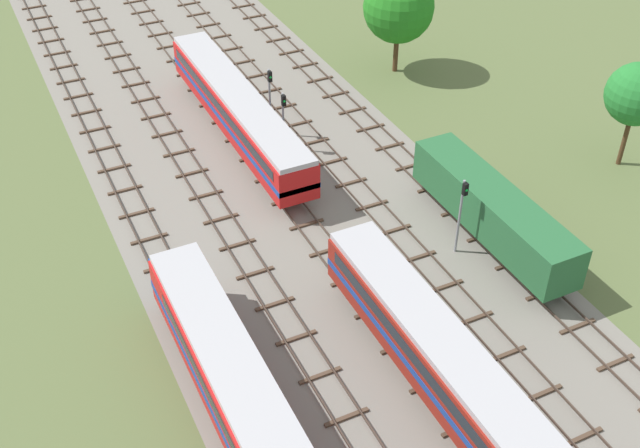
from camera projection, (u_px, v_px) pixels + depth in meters
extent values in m
plane|color=#5B6B3D|center=(252.00, 155.00, 57.88)|extent=(480.00, 480.00, 0.00)
cube|color=gray|center=(252.00, 155.00, 57.88)|extent=(23.30, 176.00, 0.01)
cube|color=#47382D|center=(109.00, 180.00, 54.89)|extent=(0.07, 126.00, 0.15)
cube|color=#47382D|center=(129.00, 175.00, 55.39)|extent=(0.07, 126.00, 0.15)
cube|color=brown|center=(233.00, 408.00, 39.16)|extent=(2.40, 0.22, 0.14)
cube|color=brown|center=(213.00, 367.00, 41.30)|extent=(2.40, 0.22, 0.14)
cube|color=brown|center=(195.00, 330.00, 43.44)|extent=(2.40, 0.22, 0.14)
cube|color=brown|center=(178.00, 297.00, 45.58)|extent=(2.40, 0.22, 0.14)
cube|color=brown|center=(163.00, 267.00, 47.73)|extent=(2.40, 0.22, 0.14)
cube|color=brown|center=(149.00, 239.00, 49.87)|extent=(2.40, 0.22, 0.14)
cube|color=brown|center=(137.00, 213.00, 52.01)|extent=(2.40, 0.22, 0.14)
cube|color=brown|center=(125.00, 190.00, 54.15)|extent=(2.40, 0.22, 0.14)
cube|color=brown|center=(114.00, 168.00, 56.30)|extent=(2.40, 0.22, 0.14)
cube|color=brown|center=(104.00, 148.00, 58.44)|extent=(2.40, 0.22, 0.14)
cube|color=brown|center=(95.00, 130.00, 60.58)|extent=(2.40, 0.22, 0.14)
cube|color=brown|center=(86.00, 112.00, 62.72)|extent=(2.40, 0.22, 0.14)
cube|color=brown|center=(78.00, 96.00, 64.87)|extent=(2.40, 0.22, 0.14)
cube|color=brown|center=(71.00, 81.00, 67.01)|extent=(2.40, 0.22, 0.14)
cube|color=brown|center=(64.00, 67.00, 69.15)|extent=(2.40, 0.22, 0.14)
cube|color=brown|center=(57.00, 54.00, 71.29)|extent=(2.40, 0.22, 0.14)
cube|color=brown|center=(51.00, 41.00, 73.44)|extent=(2.40, 0.22, 0.14)
cube|color=brown|center=(45.00, 29.00, 75.58)|extent=(2.40, 0.22, 0.14)
cube|color=brown|center=(39.00, 18.00, 77.72)|extent=(2.40, 0.22, 0.14)
cube|color=brown|center=(34.00, 7.00, 79.87)|extent=(2.40, 0.22, 0.14)
cube|color=#47382D|center=(175.00, 163.00, 56.55)|extent=(0.07, 126.00, 0.15)
cube|color=#47382D|center=(194.00, 159.00, 57.05)|extent=(0.07, 126.00, 0.15)
cube|color=brown|center=(347.00, 417.00, 38.68)|extent=(2.40, 0.22, 0.14)
cube|color=brown|center=(320.00, 376.00, 40.82)|extent=(2.40, 0.22, 0.14)
cube|color=brown|center=(296.00, 338.00, 42.96)|extent=(2.40, 0.22, 0.14)
cube|color=brown|center=(275.00, 304.00, 45.11)|extent=(2.40, 0.22, 0.14)
cube|color=brown|center=(255.00, 273.00, 47.25)|extent=(2.40, 0.22, 0.14)
cube|color=brown|center=(237.00, 245.00, 49.39)|extent=(2.40, 0.22, 0.14)
cube|color=brown|center=(221.00, 219.00, 51.53)|extent=(2.40, 0.22, 0.14)
cube|color=brown|center=(206.00, 195.00, 53.68)|extent=(2.40, 0.22, 0.14)
cube|color=brown|center=(192.00, 173.00, 55.82)|extent=(2.40, 0.22, 0.14)
cube|color=brown|center=(179.00, 153.00, 57.96)|extent=(2.40, 0.22, 0.14)
cube|color=brown|center=(167.00, 134.00, 60.10)|extent=(2.40, 0.22, 0.14)
cube|color=brown|center=(156.00, 116.00, 62.25)|extent=(2.40, 0.22, 0.14)
cube|color=brown|center=(145.00, 100.00, 64.39)|extent=(2.40, 0.22, 0.14)
cube|color=brown|center=(136.00, 84.00, 66.53)|extent=(2.40, 0.22, 0.14)
cube|color=brown|center=(126.00, 70.00, 68.67)|extent=(2.40, 0.22, 0.14)
cube|color=brown|center=(118.00, 56.00, 70.82)|extent=(2.40, 0.22, 0.14)
cube|color=brown|center=(110.00, 44.00, 72.96)|extent=(2.40, 0.22, 0.14)
cube|color=brown|center=(102.00, 32.00, 75.10)|extent=(2.40, 0.22, 0.14)
cube|color=brown|center=(95.00, 20.00, 77.25)|extent=(2.40, 0.22, 0.14)
cube|color=brown|center=(88.00, 10.00, 79.39)|extent=(2.40, 0.22, 0.14)
cube|color=#47382D|center=(238.00, 148.00, 58.22)|extent=(0.07, 126.00, 0.15)
cube|color=#47382D|center=(256.00, 144.00, 58.71)|extent=(0.07, 126.00, 0.15)
cube|color=brown|center=(463.00, 427.00, 38.20)|extent=(2.40, 0.22, 0.14)
cube|color=brown|center=(430.00, 384.00, 40.34)|extent=(2.40, 0.22, 0.14)
cube|color=brown|center=(400.00, 346.00, 42.49)|extent=(2.40, 0.22, 0.14)
cube|color=brown|center=(373.00, 311.00, 44.63)|extent=(2.40, 0.22, 0.14)
cube|color=brown|center=(349.00, 280.00, 46.77)|extent=(2.40, 0.22, 0.14)
cube|color=brown|center=(327.00, 251.00, 48.91)|extent=(2.40, 0.22, 0.14)
cube|color=brown|center=(307.00, 225.00, 51.06)|extent=(2.40, 0.22, 0.14)
cube|color=brown|center=(288.00, 200.00, 53.20)|extent=(2.40, 0.22, 0.14)
cube|color=brown|center=(271.00, 178.00, 55.34)|extent=(2.40, 0.22, 0.14)
cube|color=brown|center=(255.00, 157.00, 57.48)|extent=(2.40, 0.22, 0.14)
cube|color=brown|center=(240.00, 138.00, 59.63)|extent=(2.40, 0.22, 0.14)
cube|color=brown|center=(226.00, 120.00, 61.77)|extent=(2.40, 0.22, 0.14)
cube|color=brown|center=(213.00, 103.00, 63.91)|extent=(2.40, 0.22, 0.14)
cube|color=brown|center=(201.00, 88.00, 66.05)|extent=(2.40, 0.22, 0.14)
cube|color=brown|center=(190.00, 73.00, 68.20)|extent=(2.40, 0.22, 0.14)
cube|color=brown|center=(179.00, 59.00, 70.34)|extent=(2.40, 0.22, 0.14)
cube|color=brown|center=(169.00, 46.00, 72.48)|extent=(2.40, 0.22, 0.14)
cube|color=brown|center=(160.00, 34.00, 74.62)|extent=(2.40, 0.22, 0.14)
cube|color=brown|center=(151.00, 23.00, 76.77)|extent=(2.40, 0.22, 0.14)
cube|color=brown|center=(143.00, 12.00, 78.91)|extent=(2.40, 0.22, 0.14)
cube|color=brown|center=(135.00, 2.00, 81.05)|extent=(2.40, 0.22, 0.14)
cube|color=#47382D|center=(297.00, 133.00, 59.88)|extent=(0.07, 126.00, 0.15)
cube|color=#47382D|center=(314.00, 129.00, 60.38)|extent=(0.07, 126.00, 0.15)
cube|color=brown|center=(582.00, 437.00, 37.72)|extent=(2.40, 0.22, 0.14)
cube|color=brown|center=(542.00, 394.00, 39.87)|extent=(2.40, 0.22, 0.14)
cube|color=brown|center=(507.00, 354.00, 42.01)|extent=(2.40, 0.22, 0.14)
cube|color=brown|center=(474.00, 319.00, 44.15)|extent=(2.40, 0.22, 0.14)
cube|color=brown|center=(445.00, 287.00, 46.29)|extent=(2.40, 0.22, 0.14)
cube|color=brown|center=(418.00, 257.00, 48.44)|extent=(2.40, 0.22, 0.14)
cube|color=brown|center=(394.00, 230.00, 50.58)|extent=(2.40, 0.22, 0.14)
cube|color=brown|center=(372.00, 206.00, 52.72)|extent=(2.40, 0.22, 0.14)
cube|color=brown|center=(351.00, 183.00, 54.86)|extent=(2.40, 0.22, 0.14)
cube|color=brown|center=(332.00, 162.00, 57.01)|extent=(2.40, 0.22, 0.14)
cube|color=brown|center=(314.00, 142.00, 59.15)|extent=(2.40, 0.22, 0.14)
cube|color=brown|center=(298.00, 124.00, 61.29)|extent=(2.40, 0.22, 0.14)
cube|color=brown|center=(282.00, 107.00, 63.43)|extent=(2.40, 0.22, 0.14)
cube|color=brown|center=(268.00, 91.00, 65.58)|extent=(2.40, 0.22, 0.14)
cube|color=brown|center=(254.00, 76.00, 67.72)|extent=(2.40, 0.22, 0.14)
cube|color=brown|center=(242.00, 62.00, 69.86)|extent=(2.40, 0.22, 0.14)
cube|color=brown|center=(230.00, 49.00, 72.00)|extent=(2.40, 0.22, 0.14)
cube|color=brown|center=(219.00, 37.00, 74.15)|extent=(2.40, 0.22, 0.14)
cube|color=brown|center=(208.00, 25.00, 76.29)|extent=(2.40, 0.22, 0.14)
cube|color=brown|center=(198.00, 14.00, 78.43)|extent=(2.40, 0.22, 0.14)
cube|color=brown|center=(189.00, 4.00, 80.57)|extent=(2.40, 0.22, 0.14)
cube|color=#47382D|center=(353.00, 120.00, 61.55)|extent=(0.07, 126.00, 0.15)
cube|color=#47382D|center=(369.00, 116.00, 62.04)|extent=(0.07, 126.00, 0.15)
cube|color=brown|center=(615.00, 363.00, 41.53)|extent=(2.40, 0.22, 0.14)
cube|color=brown|center=(577.00, 326.00, 43.67)|extent=(2.40, 0.22, 0.14)
cube|color=brown|center=(543.00, 293.00, 45.82)|extent=(2.40, 0.22, 0.14)
cube|color=brown|center=(512.00, 263.00, 47.96)|extent=(2.40, 0.22, 0.14)
cube|color=brown|center=(483.00, 236.00, 50.10)|extent=(2.40, 0.22, 0.14)
cube|color=brown|center=(457.00, 211.00, 52.24)|extent=(2.40, 0.22, 0.14)
cube|color=brown|center=(433.00, 188.00, 54.39)|extent=(2.40, 0.22, 0.14)
cube|color=brown|center=(410.00, 166.00, 56.53)|extent=(2.40, 0.22, 0.14)
cube|color=brown|center=(390.00, 146.00, 58.67)|extent=(2.40, 0.22, 0.14)
cube|color=brown|center=(370.00, 128.00, 60.81)|extent=(2.40, 0.22, 0.14)
cube|color=brown|center=(352.00, 111.00, 62.96)|extent=(2.40, 0.22, 0.14)
cube|color=brown|center=(336.00, 95.00, 65.10)|extent=(2.40, 0.22, 0.14)
cube|color=brown|center=(320.00, 80.00, 67.24)|extent=(2.40, 0.22, 0.14)
cube|color=brown|center=(305.00, 65.00, 69.38)|extent=(2.40, 0.22, 0.14)
cube|color=brown|center=(291.00, 52.00, 71.53)|extent=(2.40, 0.22, 0.14)
cube|color=brown|center=(278.00, 40.00, 73.67)|extent=(2.40, 0.22, 0.14)
cube|color=brown|center=(266.00, 28.00, 75.81)|extent=(2.40, 0.22, 0.14)
cube|color=brown|center=(254.00, 17.00, 77.95)|extent=(2.40, 0.22, 0.14)
cube|color=brown|center=(243.00, 6.00, 80.10)|extent=(2.40, 0.22, 0.14)
cube|color=maroon|center=(457.00, 381.00, 37.43)|extent=(2.90, 22.00, 2.60)
cube|color=#193F99|center=(457.00, 385.00, 37.59)|extent=(2.96, 22.00, 0.40)
cube|color=black|center=(459.00, 372.00, 37.04)|extent=(2.96, 20.24, 0.70)
cube|color=#B7B7BC|center=(461.00, 360.00, 36.53)|extent=(2.67, 22.00, 0.36)
cylinder|color=black|center=(368.00, 314.00, 43.56)|extent=(0.13, 0.84, 0.84)
cylinder|color=black|center=(390.00, 306.00, 44.06)|extent=(0.13, 0.84, 0.84)
cylinder|color=black|center=(353.00, 294.00, 44.85)|extent=(0.13, 0.84, 0.84)
cylinder|color=black|center=(375.00, 286.00, 45.34)|extent=(0.13, 0.84, 0.84)
cube|color=black|center=(371.00, 300.00, 44.45)|extent=(1.68, 2.20, 0.24)
cube|color=red|center=(241.00, 398.00, 36.62)|extent=(2.90, 20.00, 2.60)
cube|color=#193F99|center=(242.00, 402.00, 36.78)|extent=(2.96, 20.00, 0.44)
cube|color=black|center=(248.00, 404.00, 35.51)|extent=(2.96, 16.80, 0.70)
cube|color=#B7B7BC|center=(239.00, 377.00, 35.72)|extent=(2.67, 20.00, 0.36)
cube|color=#193F99|center=(175.00, 271.00, 44.02)|extent=(2.67, 0.50, 2.34)
cylinder|color=black|center=(189.00, 343.00, 41.78)|extent=(0.13, 0.84, 0.84)
cylinder|color=black|center=(215.00, 335.00, 42.28)|extent=(0.13, 0.84, 0.84)
cylinder|color=black|center=(179.00, 322.00, 43.07)|extent=(0.13, 0.84, 0.84)
cylinder|color=black|center=(204.00, 314.00, 43.56)|extent=(0.13, 0.84, 0.84)
cube|color=black|center=(197.00, 328.00, 42.67)|extent=(1.68, 2.20, 0.24)
cube|color=#286638|center=(493.00, 210.00, 48.29)|extent=(2.80, 14.00, 2.80)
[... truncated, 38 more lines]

